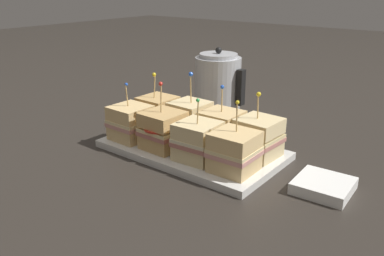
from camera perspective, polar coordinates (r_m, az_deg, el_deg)
name	(u,v)px	position (r m, az deg, el deg)	size (l,w,h in m)	color
ground_plane	(192,153)	(1.02, 0.00, -3.49)	(6.00, 6.00, 0.00)	#2D2823
serving_platter	(192,149)	(1.02, 0.00, -3.02)	(0.44, 0.25, 0.02)	silver
sandwich_front_far_left	(131,122)	(1.06, -8.61, 0.78)	(0.10, 0.10, 0.15)	#DBB77A
sandwich_front_center_left	(163,130)	(0.99, -4.10, -0.32)	(0.10, 0.10, 0.17)	tan
sandwich_front_center_right	(198,141)	(0.93, 0.82, -1.83)	(0.10, 0.10, 0.15)	beige
sandwich_front_far_right	(234,152)	(0.88, 5.97, -3.31)	(0.10, 0.10, 0.16)	#DBB77A
sandwich_back_far_left	(158,112)	(1.14, -4.81, 2.22)	(0.10, 0.10, 0.16)	tan
sandwich_back_center_left	(190,119)	(1.07, -0.33, 1.29)	(0.10, 0.10, 0.17)	beige
sandwich_back_center_right	(222,128)	(1.01, 4.19, -0.06)	(0.10, 0.10, 0.15)	#DBB77A
sandwich_back_far_right	(258,138)	(0.96, 9.30, -1.33)	(0.10, 0.10, 0.15)	beige
kettle_steel	(218,85)	(1.30, 3.69, 6.05)	(0.17, 0.14, 0.22)	#B7BABF
napkin_stack	(323,186)	(0.88, 17.97, -7.72)	(0.12, 0.12, 0.02)	white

